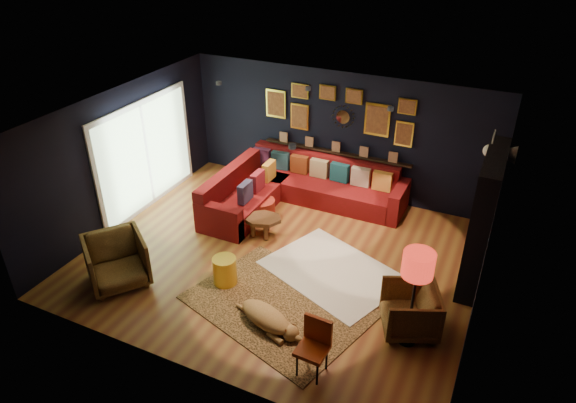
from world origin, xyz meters
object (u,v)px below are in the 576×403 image
at_px(pouf, 262,208).
at_px(orange_chair, 315,342).
at_px(coffee_table, 262,221).
at_px(armchair_left, 116,259).
at_px(armchair_right, 410,309).
at_px(sectional, 291,190).
at_px(floor_lamp, 418,269).
at_px(gold_stool, 225,271).
at_px(dog, 266,314).

bearing_deg(pouf, orange_chair, -52.41).
distance_m(coffee_table, orange_chair, 3.31).
height_order(pouf, armchair_left, armchair_left).
bearing_deg(armchair_right, sectional, -153.33).
bearing_deg(pouf, sectional, 66.39).
height_order(armchair_right, floor_lamp, floor_lamp).
bearing_deg(floor_lamp, orange_chair, -134.08).
distance_m(pouf, gold_stool, 2.14).
height_order(gold_stool, orange_chair, orange_chair).
relative_size(armchair_right, orange_chair, 0.95).
xyz_separation_m(gold_stool, orange_chair, (2.00, -1.05, 0.24)).
distance_m(armchair_right, dog, 2.08).
relative_size(gold_stool, floor_lamp, 0.32).
bearing_deg(sectional, floor_lamp, -42.25).
bearing_deg(armchair_right, coffee_table, -135.96).
xyz_separation_m(sectional, pouf, (-0.31, -0.71, -0.13)).
bearing_deg(floor_lamp, armchair_right, 102.02).
height_order(coffee_table, armchair_left, armchair_left).
bearing_deg(gold_stool, armchair_right, 4.15).
distance_m(pouf, armchair_right, 3.87).
bearing_deg(coffee_table, armchair_left, -123.60).
relative_size(coffee_table, orange_chair, 1.05).
bearing_deg(armchair_left, gold_stool, -28.34).
bearing_deg(dog, armchair_left, -158.14).
xyz_separation_m(armchair_left, armchair_right, (4.52, 0.93, -0.07)).
bearing_deg(dog, floor_lamp, 35.10).
bearing_deg(armchair_right, pouf, -142.31).
bearing_deg(armchair_right, armchair_left, -101.48).
relative_size(sectional, orange_chair, 4.15).
bearing_deg(sectional, armchair_right, -40.25).
bearing_deg(floor_lamp, dog, -163.92).
xyz_separation_m(sectional, gold_stool, (0.11, -2.81, -0.08)).
relative_size(pouf, armchair_right, 0.65).
bearing_deg(floor_lamp, coffee_table, 153.84).
height_order(pouf, gold_stool, gold_stool).
bearing_deg(sectional, dog, -71.17).
bearing_deg(coffee_table, armchair_right, -22.89).
bearing_deg(coffee_table, gold_stool, -86.19).
distance_m(sectional, coffee_table, 1.31).
distance_m(coffee_table, floor_lamp, 3.58).
xyz_separation_m(pouf, gold_stool, (0.42, -2.10, 0.05)).
relative_size(orange_chair, floor_lamp, 0.54).
relative_size(armchair_left, floor_lamp, 0.60).
distance_m(coffee_table, armchair_right, 3.31).
relative_size(armchair_left, orange_chair, 1.12).
bearing_deg(orange_chair, sectional, 121.53).
distance_m(pouf, armchair_left, 3.05).
xyz_separation_m(coffee_table, floor_lamp, (3.10, -1.52, 0.96)).
xyz_separation_m(pouf, armchair_right, (3.37, -1.89, 0.19)).
relative_size(pouf, orange_chair, 0.62).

